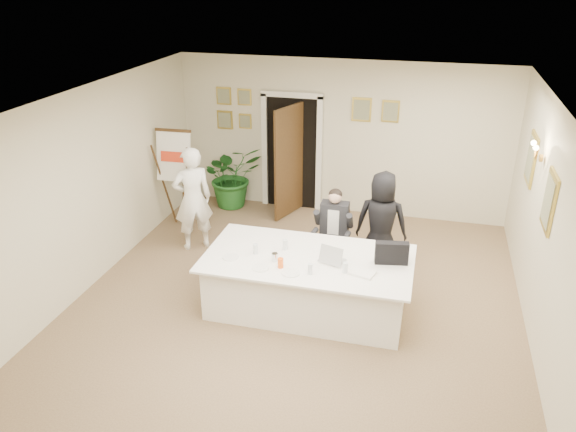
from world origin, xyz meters
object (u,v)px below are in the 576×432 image
(standing_woman, at_px, (381,223))
(seated_man, at_px, (334,230))
(flip_chart, at_px, (178,182))
(oj_glass, at_px, (281,263))
(laptop, at_px, (332,251))
(potted_palm, at_px, (232,176))
(laptop_bag, at_px, (392,253))
(conference_table, at_px, (308,283))
(standing_man, at_px, (193,199))
(paper_stack, at_px, (362,273))
(steel_jug, at_px, (275,257))

(standing_woman, bearing_deg, seated_man, 11.38)
(flip_chart, bearing_deg, oj_glass, -43.65)
(standing_woman, distance_m, oj_glass, 1.98)
(flip_chart, height_order, laptop, flip_chart)
(flip_chart, height_order, potted_palm, flip_chart)
(laptop_bag, distance_m, oj_glass, 1.42)
(flip_chart, relative_size, laptop, 5.07)
(standing_woman, bearing_deg, conference_table, 58.08)
(conference_table, relative_size, standing_man, 1.59)
(laptop, height_order, oj_glass, laptop)
(laptop, relative_size, paper_stack, 1.10)
(laptop, bearing_deg, laptop_bag, 26.58)
(seated_man, relative_size, steel_jug, 11.85)
(standing_man, height_order, steel_jug, standing_man)
(seated_man, height_order, oj_glass, seated_man)
(steel_jug, bearing_deg, oj_glass, -51.38)
(laptop, bearing_deg, conference_table, -164.18)
(laptop_bag, bearing_deg, standing_woman, 91.47)
(laptop_bag, height_order, steel_jug, laptop_bag)
(seated_man, height_order, laptop_bag, seated_man)
(seated_man, bearing_deg, conference_table, -102.26)
(flip_chart, relative_size, laptop_bag, 4.08)
(oj_glass, bearing_deg, conference_table, 51.05)
(seated_man, distance_m, laptop_bag, 1.43)
(potted_palm, xyz_separation_m, oj_glass, (1.89, -3.44, 0.24))
(oj_glass, relative_size, steel_jug, 1.18)
(standing_woman, distance_m, paper_stack, 1.54)
(potted_palm, height_order, laptop_bag, potted_palm)
(flip_chart, xyz_separation_m, laptop_bag, (3.85, -1.93, 0.12))
(flip_chart, height_order, standing_man, flip_chart)
(laptop_bag, xyz_separation_m, oj_glass, (-1.34, -0.46, -0.08))
(oj_glass, distance_m, steel_jug, 0.19)
(potted_palm, bearing_deg, oj_glass, -61.19)
(standing_man, distance_m, standing_woman, 2.99)
(flip_chart, bearing_deg, standing_woman, -11.75)
(laptop, xyz_separation_m, paper_stack, (0.42, -0.24, -0.12))
(potted_palm, distance_m, oj_glass, 3.93)
(standing_man, bearing_deg, paper_stack, 115.94)
(seated_man, distance_m, potted_palm, 3.01)
(conference_table, height_order, potted_palm, potted_palm)
(conference_table, distance_m, steel_jug, 0.62)
(flip_chart, xyz_separation_m, paper_stack, (3.53, -2.29, -0.01))
(conference_table, bearing_deg, steel_jug, -153.40)
(standing_man, relative_size, paper_stack, 5.56)
(standing_woman, xyz_separation_m, steel_jug, (-1.21, -1.49, 0.04))
(laptop, relative_size, steel_jug, 3.09)
(laptop, distance_m, paper_stack, 0.50)
(laptop, height_order, paper_stack, laptop)
(conference_table, bearing_deg, oj_glass, -128.95)
(steel_jug, bearing_deg, standing_woman, 50.92)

